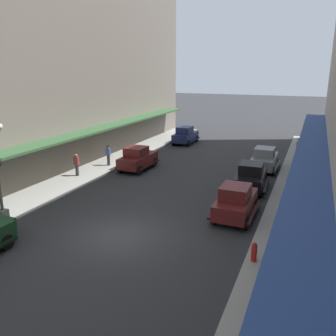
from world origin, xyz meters
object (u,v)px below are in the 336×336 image
(pedestrian_0, at_px, (295,187))
(pedestrian_4, at_px, (298,171))
(parked_car_4, at_px, (185,135))
(pedestrian_2, at_px, (108,155))
(parked_car_1, at_px, (251,176))
(fire_hydrant, at_px, (254,252))
(pedestrian_3, at_px, (314,151))
(pedestrian_1, at_px, (77,165))
(pedestrian_5, at_px, (298,148))
(parked_car_3, at_px, (264,158))
(parked_car_2, at_px, (138,158))
(parked_car_0, at_px, (236,200))

(pedestrian_0, distance_m, pedestrian_4, 3.75)
(parked_car_4, height_order, pedestrian_2, parked_car_4)
(parked_car_1, bearing_deg, fire_hydrant, -79.23)
(pedestrian_2, relative_size, pedestrian_4, 1.00)
(parked_car_4, bearing_deg, pedestrian_0, -49.47)
(pedestrian_0, bearing_deg, fire_hydrant, -97.81)
(pedestrian_4, bearing_deg, pedestrian_3, 82.62)
(pedestrian_1, distance_m, pedestrian_5, 18.97)
(parked_car_3, xyz_separation_m, fire_hydrant, (1.62, -14.37, -0.38))
(parked_car_3, height_order, pedestrian_5, parked_car_3)
(pedestrian_3, relative_size, pedestrian_4, 1.00)
(parked_car_4, height_order, pedestrian_1, parked_car_4)
(parked_car_2, xyz_separation_m, parked_car_3, (9.29, 3.63, 0.00))
(pedestrian_2, bearing_deg, pedestrian_5, 31.99)
(pedestrian_5, bearing_deg, parked_car_1, -103.68)
(pedestrian_5, bearing_deg, parked_car_4, 167.65)
(parked_car_4, distance_m, fire_hydrant, 24.25)
(parked_car_0, bearing_deg, pedestrian_4, 68.49)
(parked_car_2, height_order, pedestrian_5, parked_car_2)
(parked_car_4, bearing_deg, parked_car_0, -62.05)
(pedestrian_4, bearing_deg, fire_hydrant, -95.20)
(pedestrian_2, bearing_deg, parked_car_1, -5.30)
(parked_car_0, distance_m, pedestrian_5, 14.91)
(parked_car_0, bearing_deg, fire_hydrant, -68.63)
(fire_hydrant, bearing_deg, parked_car_4, 116.67)
(parked_car_1, xyz_separation_m, pedestrian_2, (-11.62, 1.08, 0.07))
(parked_car_3, bearing_deg, pedestrian_0, -68.17)
(parked_car_2, relative_size, parked_car_4, 1.00)
(pedestrian_2, bearing_deg, pedestrian_1, -99.51)
(parked_car_0, bearing_deg, pedestrian_0, 49.66)
(parked_car_3, bearing_deg, pedestrian_4, -47.68)
(pedestrian_0, relative_size, pedestrian_3, 1.00)
(pedestrian_0, distance_m, pedestrian_3, 10.83)
(parked_car_4, distance_m, pedestrian_2, 11.55)
(parked_car_0, bearing_deg, pedestrian_5, 80.93)
(parked_car_0, relative_size, pedestrian_2, 2.55)
(pedestrian_3, height_order, pedestrian_5, same)
(parked_car_4, relative_size, fire_hydrant, 5.20)
(parked_car_3, relative_size, pedestrian_2, 2.55)
(parked_car_0, xyz_separation_m, parked_car_4, (-9.15, 17.25, 0.00))
(pedestrian_4, bearing_deg, pedestrian_2, -175.80)
(pedestrian_1, bearing_deg, pedestrian_5, 39.76)
(parked_car_1, height_order, pedestrian_4, parked_car_1)
(parked_car_0, height_order, pedestrian_4, parked_car_0)
(pedestrian_3, height_order, pedestrian_4, same)
(parked_car_1, relative_size, parked_car_3, 1.01)
(parked_car_3, distance_m, pedestrian_5, 5.27)
(parked_car_4, xyz_separation_m, pedestrian_4, (11.92, -10.21, 0.07))
(parked_car_0, height_order, parked_car_3, same)
(parked_car_2, distance_m, pedestrian_2, 2.51)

